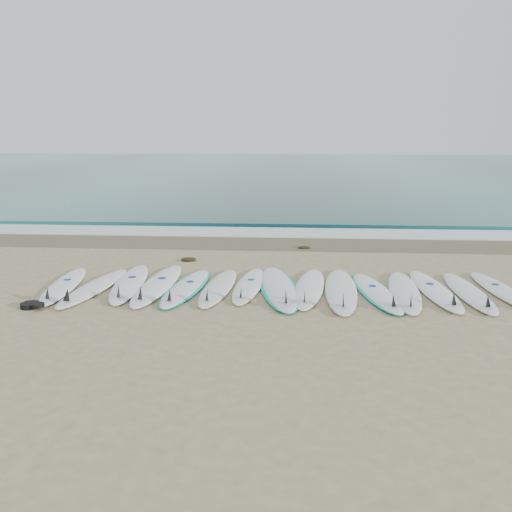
# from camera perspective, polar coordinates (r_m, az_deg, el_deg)

# --- Properties ---
(ground) EXTENTS (120.00, 120.00, 0.00)m
(ground) POSITION_cam_1_polar(r_m,az_deg,el_deg) (9.51, 2.65, -3.92)
(ground) COLOR #9E8A66
(ocean) EXTENTS (120.00, 55.00, 0.03)m
(ocean) POSITION_cam_1_polar(r_m,az_deg,el_deg) (41.65, 3.62, 9.94)
(ocean) COLOR #1A5358
(ocean) RESTS_ON ground
(wet_sand_band) EXTENTS (120.00, 1.80, 0.01)m
(wet_sand_band) POSITION_cam_1_polar(r_m,az_deg,el_deg) (13.47, 3.03, 1.46)
(wet_sand_band) COLOR brown
(wet_sand_band) RESTS_ON ground
(foam_band) EXTENTS (120.00, 1.40, 0.04)m
(foam_band) POSITION_cam_1_polar(r_m,az_deg,el_deg) (14.84, 3.11, 2.68)
(foam_band) COLOR silver
(foam_band) RESTS_ON ground
(wave_crest) EXTENTS (120.00, 1.00, 0.10)m
(wave_crest) POSITION_cam_1_polar(r_m,az_deg,el_deg) (16.30, 3.18, 3.81)
(wave_crest) COLOR #1A5358
(wave_crest) RESTS_ON ground
(surfboard_0) EXTENTS (0.84, 2.53, 0.32)m
(surfboard_0) POSITION_cam_1_polar(r_m,az_deg,el_deg) (10.27, -21.21, -3.19)
(surfboard_0) COLOR white
(surfboard_0) RESTS_ON ground
(surfboard_1) EXTENTS (0.85, 2.61, 0.33)m
(surfboard_1) POSITION_cam_1_polar(r_m,az_deg,el_deg) (9.95, -18.17, -3.46)
(surfboard_1) COLOR white
(surfboard_1) RESTS_ON ground
(surfboard_2) EXTENTS (0.86, 2.72, 0.34)m
(surfboard_2) POSITION_cam_1_polar(r_m,az_deg,el_deg) (10.02, -14.31, -3.06)
(surfboard_2) COLOR white
(surfboard_2) RESTS_ON ground
(surfboard_3) EXTENTS (0.69, 2.83, 0.36)m
(surfboard_3) POSITION_cam_1_polar(r_m,az_deg,el_deg) (9.80, -11.26, -3.27)
(surfboard_3) COLOR white
(surfboard_3) RESTS_ON ground
(surfboard_4) EXTENTS (0.88, 2.55, 0.32)m
(surfboard_4) POSITION_cam_1_polar(r_m,az_deg,el_deg) (9.59, -8.06, -3.61)
(surfboard_4) COLOR white
(surfboard_4) RESTS_ON ground
(surfboard_5) EXTENTS (0.71, 2.50, 0.32)m
(surfboard_5) POSITION_cam_1_polar(r_m,az_deg,el_deg) (9.50, -4.39, -3.62)
(surfboard_5) COLOR silver
(surfboard_5) RESTS_ON ground
(surfboard_6) EXTENTS (0.70, 2.44, 0.31)m
(surfboard_6) POSITION_cam_1_polar(r_m,az_deg,el_deg) (9.60, -0.85, -3.39)
(surfboard_6) COLOR white
(surfboard_6) RESTS_ON ground
(surfboard_7) EXTENTS (1.10, 2.96, 0.37)m
(surfboard_7) POSITION_cam_1_polar(r_m,az_deg,el_deg) (9.49, 2.61, -3.62)
(surfboard_7) COLOR silver
(surfboard_7) RESTS_ON ground
(surfboard_8) EXTENTS (0.86, 2.65, 0.33)m
(surfboard_8) POSITION_cam_1_polar(r_m,az_deg,el_deg) (9.48, 6.08, -3.68)
(surfboard_8) COLOR white
(surfboard_8) RESTS_ON ground
(surfboard_9) EXTENTS (0.77, 2.87, 0.36)m
(surfboard_9) POSITION_cam_1_polar(r_m,az_deg,el_deg) (9.42, 9.70, -3.90)
(surfboard_9) COLOR white
(surfboard_9) RESTS_ON ground
(surfboard_10) EXTENTS (0.95, 2.54, 0.31)m
(surfboard_10) POSITION_cam_1_polar(r_m,az_deg,el_deg) (9.49, 13.66, -4.06)
(surfboard_10) COLOR white
(surfboard_10) RESTS_ON ground
(surfboard_11) EXTENTS (0.83, 2.67, 0.34)m
(surfboard_11) POSITION_cam_1_polar(r_m,az_deg,el_deg) (9.63, 16.63, -3.92)
(surfboard_11) COLOR white
(surfboard_11) RESTS_ON ground
(surfboard_12) EXTENTS (0.68, 2.63, 0.33)m
(surfboard_12) POSITION_cam_1_polar(r_m,az_deg,el_deg) (9.87, 19.85, -3.74)
(surfboard_12) COLOR white
(surfboard_12) RESTS_ON ground
(surfboard_13) EXTENTS (0.53, 2.52, 0.32)m
(surfboard_13) POSITION_cam_1_polar(r_m,az_deg,el_deg) (9.98, 23.23, -3.87)
(surfboard_13) COLOR white
(surfboard_13) RESTS_ON ground
(surfboard_14) EXTENTS (0.67, 2.50, 0.32)m
(surfboard_14) POSITION_cam_1_polar(r_m,az_deg,el_deg) (10.36, 26.39, -3.59)
(surfboard_14) COLOR white
(surfboard_14) RESTS_ON ground
(seaweed_near) EXTENTS (0.36, 0.28, 0.07)m
(seaweed_near) POSITION_cam_1_polar(r_m,az_deg,el_deg) (11.75, -7.71, -0.37)
(seaweed_near) COLOR black
(seaweed_near) RESTS_ON ground
(seaweed_far) EXTENTS (0.32, 0.25, 0.06)m
(seaweed_far) POSITION_cam_1_polar(r_m,az_deg,el_deg) (12.91, 5.54, 0.98)
(seaweed_far) COLOR black
(seaweed_far) RESTS_ON ground
(leash_coil) EXTENTS (0.46, 0.36, 0.11)m
(leash_coil) POSITION_cam_1_polar(r_m,az_deg,el_deg) (9.37, -24.24, -5.15)
(leash_coil) COLOR black
(leash_coil) RESTS_ON ground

